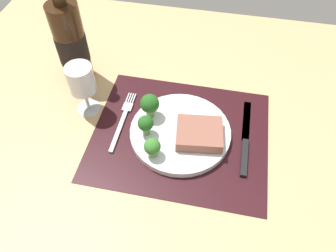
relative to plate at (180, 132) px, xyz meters
The scene contains 11 objects.
ground_plane 2.60cm from the plate, ahead, with size 140.00×110.00×3.00cm, color tan.
placemat 0.95cm from the plate, ahead, with size 41.80×35.15×0.30cm, color black.
plate is the anchor object (origin of this frame).
steak 5.25cm from the plate, 15.16° to the right, with size 10.52×8.97×2.82cm, color #8C5647.
broccoli_back_left 9.89cm from the plate, 158.23° to the left, with size 4.61×4.61×6.45cm.
broccoli_near_fork 9.09cm from the plate, 162.65° to the right, with size 3.66×3.66×5.45cm.
broccoli_near_steak 10.03cm from the plate, 121.48° to the right, with size 3.75×3.75×4.90cm.
fork 14.91cm from the plate, behind, with size 2.40×19.20×0.50cm.
knife 15.54cm from the plate, ahead, with size 1.80×23.00×0.80cm.
wine_bottle 36.30cm from the plate, 154.29° to the left, with size 7.97×7.97×31.93cm.
wine_glass 26.30cm from the plate, behind, with size 6.40×6.40×13.76cm.
Camera 1 is at (6.54, -47.21, 62.77)cm, focal length 34.77 mm.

